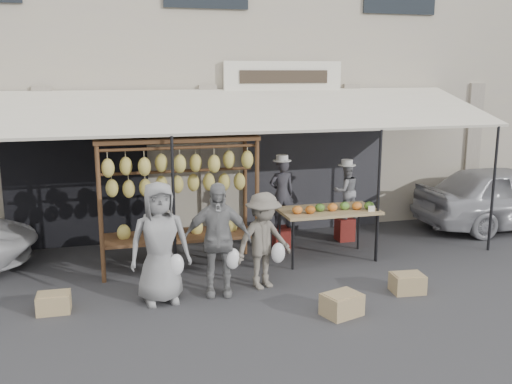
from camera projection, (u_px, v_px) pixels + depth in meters
ground_plane at (255, 300)px, 8.26m from camera, size 90.00×90.00×0.00m
shophouse at (184, 55)px, 13.63m from camera, size 24.00×6.15×7.30m
awning at (221, 111)px, 9.88m from camera, size 10.00×2.35×2.92m
banana_rack at (178, 177)px, 9.30m from camera, size 2.60×0.90×2.24m
produce_table at (329, 211)px, 9.89m from camera, size 1.70×0.90×1.04m
vendor_left at (282, 193)px, 10.51m from camera, size 0.48×0.33×1.28m
vendor_right at (346, 191)px, 11.01m from camera, size 0.55×0.44×1.08m
customer_left at (160, 243)px, 8.05m from camera, size 0.90×0.63×1.76m
customer_mid at (217, 239)px, 8.32m from camera, size 1.05×0.59×1.70m
customer_right at (263, 241)px, 8.61m from camera, size 1.09×0.83×1.49m
stool_left at (281, 237)px, 10.69m from camera, size 0.32×0.32×0.41m
stool_right at (345, 229)px, 11.17m from camera, size 0.37×0.37×0.45m
crate_near_a at (342, 305)px, 7.74m from camera, size 0.59×0.52×0.30m
crate_near_b at (407, 283)px, 8.54m from camera, size 0.50×0.40×0.28m
crate_far at (54, 303)px, 7.84m from camera, size 0.45×0.35×0.27m
sedan at (509, 196)px, 12.01m from camera, size 3.99×1.68×1.35m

